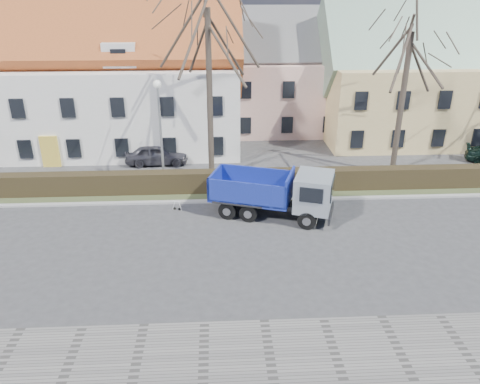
{
  "coord_description": "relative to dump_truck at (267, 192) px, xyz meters",
  "views": [
    {
      "loc": [
        -1.63,
        -19.93,
        11.52
      ],
      "look_at": [
        -0.47,
        2.35,
        1.6
      ],
      "focal_mm": 35.0,
      "sensor_mm": 36.0,
      "label": 1
    }
  ],
  "objects": [
    {
      "name": "cart_frame",
      "position": [
        -5.11,
        0.91,
        -1.05
      ],
      "size": [
        0.76,
        0.59,
        0.61
      ],
      "primitive_type": null,
      "rotation": [
        0.0,
        0.0,
        -0.36
      ],
      "color": "silver",
      "rests_on": "ground"
    },
    {
      "name": "parked_car_a",
      "position": [
        -6.83,
        8.3,
        -0.62
      ],
      "size": [
        4.34,
        1.85,
        1.46
      ],
      "primitive_type": "imported",
      "rotation": [
        0.0,
        0.0,
        1.6
      ],
      "color": "#35353D",
      "rests_on": "ground"
    },
    {
      "name": "building_yellow",
      "position": [
        14.98,
        14.19,
        2.9
      ],
      "size": [
        18.8,
        10.8,
        8.5
      ],
      "primitive_type": null,
      "color": "tan",
      "rests_on": "ground"
    },
    {
      "name": "hedge",
      "position": [
        -1.02,
        3.19,
        -0.7
      ],
      "size": [
        60.0,
        0.9,
        1.3
      ],
      "primitive_type": "cube",
      "color": "black",
      "rests_on": "ground"
    },
    {
      "name": "streetlight",
      "position": [
        -5.95,
        4.19,
        1.98
      ],
      "size": [
        0.52,
        0.52,
        6.66
      ],
      "primitive_type": null,
      "color": "#98999B",
      "rests_on": "ground"
    },
    {
      "name": "tree_1",
      "position": [
        -3.02,
        5.69,
        4.97
      ],
      "size": [
        9.2,
        9.2,
        12.65
      ],
      "primitive_type": null,
      "color": "#342C24",
      "rests_on": "ground"
    },
    {
      "name": "building_pink",
      "position": [
        2.98,
        17.19,
        2.65
      ],
      "size": [
        10.8,
        8.8,
        8.0
      ],
      "primitive_type": null,
      "color": "#DAA79A",
      "rests_on": "ground"
    },
    {
      "name": "tree_2",
      "position": [
        8.98,
        5.69,
        4.15
      ],
      "size": [
        8.0,
        8.0,
        11.0
      ],
      "primitive_type": null,
      "color": "#342C24",
      "rests_on": "ground"
    },
    {
      "name": "dump_truck",
      "position": [
        0.0,
        0.0,
        0.0
      ],
      "size": [
        7.2,
        4.51,
        2.7
      ],
      "primitive_type": null,
      "rotation": [
        0.0,
        0.0,
        -0.32
      ],
      "color": "navy",
      "rests_on": "ground"
    },
    {
      "name": "building_white",
      "position": [
        -14.02,
        13.19,
        3.4
      ],
      "size": [
        26.8,
        10.8,
        9.5
      ],
      "primitive_type": null,
      "color": "silver",
      "rests_on": "ground"
    },
    {
      "name": "curb_far",
      "position": [
        -1.02,
        1.79,
        -1.29
      ],
      "size": [
        80.0,
        0.3,
        0.12
      ],
      "primitive_type": "cube",
      "color": "gray",
      "rests_on": "ground"
    },
    {
      "name": "ground",
      "position": [
        -1.02,
        -2.81,
        -1.35
      ],
      "size": [
        120.0,
        120.0,
        0.0
      ],
      "primitive_type": "plane",
      "color": "#363739"
    },
    {
      "name": "sidewalk_near",
      "position": [
        -1.02,
        -11.31,
        -1.31
      ],
      "size": [
        80.0,
        5.0,
        0.08
      ],
      "primitive_type": "cube",
      "color": "slate",
      "rests_on": "ground"
    },
    {
      "name": "grass_strip",
      "position": [
        -1.02,
        3.39,
        -1.3
      ],
      "size": [
        80.0,
        3.0,
        0.1
      ],
      "primitive_type": "cube",
      "color": "#394426",
      "rests_on": "ground"
    }
  ]
}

